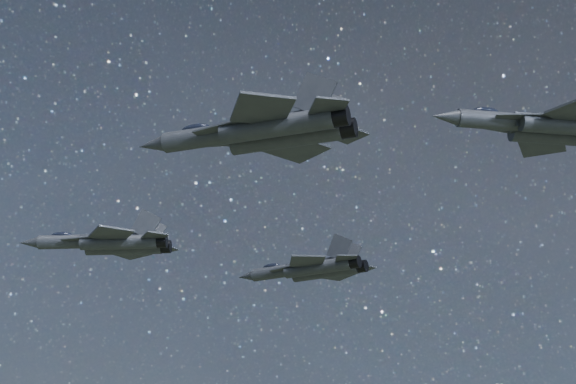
# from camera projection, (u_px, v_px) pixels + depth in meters

# --- Properties ---
(jet_lead) EXTENTS (15.97, 10.99, 4.01)m
(jet_lead) POSITION_uv_depth(u_px,v_px,m) (109.00, 243.00, 78.96)
(jet_lead) COLOR #2E3139
(jet_left) EXTENTS (17.00, 11.60, 4.27)m
(jet_left) POSITION_uv_depth(u_px,v_px,m) (311.00, 269.00, 90.83)
(jet_left) COLOR #2E3139
(jet_right) EXTENTS (16.67, 11.76, 4.22)m
(jet_right) POSITION_uv_depth(u_px,v_px,m) (263.00, 131.00, 54.97)
(jet_right) COLOR #2E3139
(jet_slot) EXTENTS (15.89, 10.42, 4.09)m
(jet_slot) POSITION_uv_depth(u_px,v_px,m) (547.00, 127.00, 62.62)
(jet_slot) COLOR #2E3139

